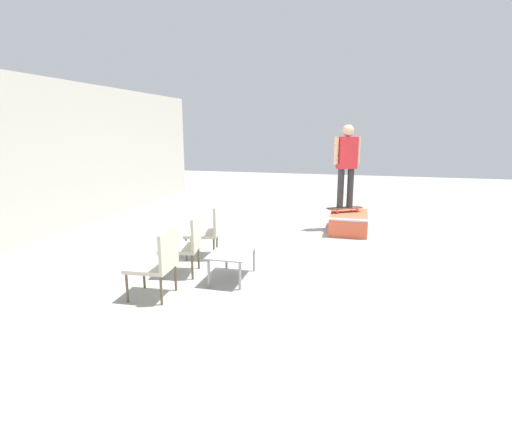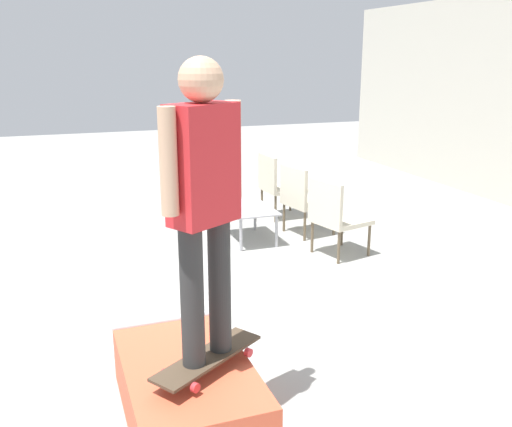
{
  "view_description": "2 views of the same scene",
  "coord_description": "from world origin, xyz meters",
  "px_view_note": "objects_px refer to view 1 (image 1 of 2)",
  "views": [
    {
      "loc": [
        -6.45,
        -0.96,
        2.05
      ],
      "look_at": [
        -0.17,
        0.66,
        0.67
      ],
      "focal_mm": 28.0,
      "sensor_mm": 36.0,
      "label": 1
    },
    {
      "loc": [
        4.69,
        -1.45,
        2.14
      ],
      "look_at": [
        -0.27,
        0.35,
        0.66
      ],
      "focal_mm": 40.0,
      "sensor_mm": 36.0,
      "label": 2
    }
  ],
  "objects_px": {
    "person_skater": "(347,160)",
    "patio_chair_right": "(207,229)",
    "coffee_table": "(232,254)",
    "patio_chair_center": "(186,242)",
    "skate_ramp_box": "(349,222)",
    "skateboard_on_ramp": "(344,208)",
    "patio_chair_left": "(158,261)"
  },
  "relations": [
    {
      "from": "person_skater",
      "to": "patio_chair_right",
      "type": "height_order",
      "value": "person_skater"
    },
    {
      "from": "coffee_table",
      "to": "patio_chair_right",
      "type": "relative_size",
      "value": 0.96
    },
    {
      "from": "coffee_table",
      "to": "patio_chair_center",
      "type": "bearing_deg",
      "value": 88.55
    },
    {
      "from": "person_skater",
      "to": "patio_chair_center",
      "type": "bearing_deg",
      "value": -153.49
    },
    {
      "from": "patio_chair_right",
      "to": "skate_ramp_box",
      "type": "bearing_deg",
      "value": 122.53
    },
    {
      "from": "skateboard_on_ramp",
      "to": "skate_ramp_box",
      "type": "bearing_deg",
      "value": -83.05
    },
    {
      "from": "person_skater",
      "to": "patio_chair_left",
      "type": "height_order",
      "value": "person_skater"
    },
    {
      "from": "person_skater",
      "to": "skate_ramp_box",
      "type": "bearing_deg",
      "value": -80.78
    },
    {
      "from": "patio_chair_center",
      "to": "patio_chair_right",
      "type": "height_order",
      "value": "same"
    },
    {
      "from": "coffee_table",
      "to": "person_skater",
      "type": "bearing_deg",
      "value": -23.02
    },
    {
      "from": "coffee_table",
      "to": "skate_ramp_box",
      "type": "bearing_deg",
      "value": -25.33
    },
    {
      "from": "person_skater",
      "to": "coffee_table",
      "type": "relative_size",
      "value": 2.04
    },
    {
      "from": "skateboard_on_ramp",
      "to": "patio_chair_center",
      "type": "relative_size",
      "value": 0.86
    },
    {
      "from": "person_skater",
      "to": "patio_chair_right",
      "type": "xyz_separation_m",
      "value": [
        -2.41,
        2.08,
        -0.97
      ]
    },
    {
      "from": "patio_chair_left",
      "to": "patio_chair_right",
      "type": "height_order",
      "value": "same"
    },
    {
      "from": "skateboard_on_ramp",
      "to": "coffee_table",
      "type": "relative_size",
      "value": 0.9
    },
    {
      "from": "patio_chair_left",
      "to": "person_skater",
      "type": "bearing_deg",
      "value": 149.52
    },
    {
      "from": "patio_chair_left",
      "to": "patio_chair_center",
      "type": "xyz_separation_m",
      "value": [
        0.83,
        0.0,
        0.0
      ]
    },
    {
      "from": "patio_chair_left",
      "to": "patio_chair_center",
      "type": "distance_m",
      "value": 0.83
    },
    {
      "from": "skateboard_on_ramp",
      "to": "person_skater",
      "type": "bearing_deg",
      "value": 0.0
    },
    {
      "from": "skate_ramp_box",
      "to": "person_skater",
      "type": "distance_m",
      "value": 1.27
    },
    {
      "from": "patio_chair_right",
      "to": "skateboard_on_ramp",
      "type": "bearing_deg",
      "value": 125.32
    },
    {
      "from": "skate_ramp_box",
      "to": "patio_chair_left",
      "type": "xyz_separation_m",
      "value": [
        -3.95,
        2.18,
        0.29
      ]
    },
    {
      "from": "skate_ramp_box",
      "to": "patio_chair_right",
      "type": "distance_m",
      "value": 3.18
    },
    {
      "from": "patio_chair_center",
      "to": "patio_chair_right",
      "type": "distance_m",
      "value": 0.82
    },
    {
      "from": "skateboard_on_ramp",
      "to": "patio_chair_right",
      "type": "distance_m",
      "value": 3.19
    },
    {
      "from": "skateboard_on_ramp",
      "to": "patio_chair_right",
      "type": "xyz_separation_m",
      "value": [
        -2.41,
        2.08,
        0.02
      ]
    },
    {
      "from": "coffee_table",
      "to": "patio_chair_right",
      "type": "distance_m",
      "value": 1.1
    },
    {
      "from": "patio_chair_center",
      "to": "skateboard_on_ramp",
      "type": "bearing_deg",
      "value": 136.09
    },
    {
      "from": "skate_ramp_box",
      "to": "skateboard_on_ramp",
      "type": "distance_m",
      "value": 0.31
    },
    {
      "from": "skate_ramp_box",
      "to": "patio_chair_right",
      "type": "height_order",
      "value": "patio_chair_right"
    },
    {
      "from": "coffee_table",
      "to": "patio_chair_left",
      "type": "bearing_deg",
      "value": 139.47
    }
  ]
}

